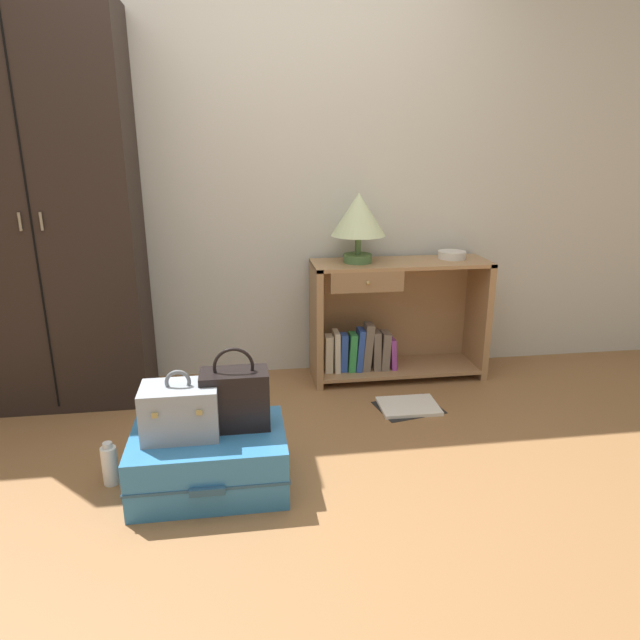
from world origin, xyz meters
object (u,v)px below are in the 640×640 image
at_px(wardrobe, 45,216).
at_px(suitcase_large, 210,460).
at_px(bowl, 452,255).
at_px(bookshelf, 390,321).
at_px(train_case, 180,411).
at_px(open_book_on_floor, 409,406).
at_px(bottle, 110,465).
at_px(table_lamp, 359,217).
at_px(handbag, 235,398).

relative_size(wardrobe, suitcase_large, 3.21).
relative_size(wardrobe, bowl, 12.42).
distance_m(bookshelf, train_case, 1.62).
distance_m(bookshelf, open_book_on_floor, 0.60).
distance_m(suitcase_large, bottle, 0.44).
relative_size(table_lamp, open_book_on_floor, 1.05).
bearing_deg(bowl, bookshelf, -176.77).
distance_m(suitcase_large, handbag, 0.29).
xyz_separation_m(bookshelf, table_lamp, (-0.22, -0.01, 0.65)).
height_order(wardrobe, suitcase_large, wardrobe).
bearing_deg(handbag, bookshelf, 47.54).
bearing_deg(wardrobe, suitcase_large, -50.88).
bearing_deg(suitcase_large, open_book_on_floor, 29.85).
bearing_deg(open_book_on_floor, bottle, -160.60).
height_order(table_lamp, bowl, table_lamp).
height_order(bowl, suitcase_large, bowl).
bearing_deg(handbag, bowl, 38.62).
relative_size(handbag, bottle, 1.82).
bearing_deg(table_lamp, wardrobe, -178.28).
xyz_separation_m(bookshelf, bowl, (0.38, 0.02, 0.41)).
bearing_deg(train_case, suitcase_large, -1.12).
bearing_deg(bowl, handbag, -141.38).
distance_m(table_lamp, train_case, 1.60).
bearing_deg(wardrobe, bottle, -66.56).
xyz_separation_m(bookshelf, train_case, (-1.19, -1.10, 0.01)).
xyz_separation_m(wardrobe, bowl, (2.31, 0.08, -0.29)).
bearing_deg(bowl, suitcase_large, -142.54).
bearing_deg(handbag, suitcase_large, -158.15).
relative_size(bowl, handbag, 0.47).
bearing_deg(suitcase_large, bookshelf, 45.45).
xyz_separation_m(table_lamp, train_case, (-0.97, -1.09, -0.64)).
relative_size(bookshelf, open_book_on_floor, 2.77).
xyz_separation_m(bookshelf, bottle, (-1.52, -1.02, -0.27)).
distance_m(bookshelf, bottle, 1.85).
height_order(table_lamp, open_book_on_floor, table_lamp).
bearing_deg(train_case, open_book_on_floor, 27.50).
height_order(wardrobe, bottle, wardrobe).
relative_size(bowl, bottle, 0.86).
relative_size(train_case, open_book_on_floor, 0.81).
bearing_deg(wardrobe, bowl, 2.03).
bearing_deg(table_lamp, handbag, -125.56).
bearing_deg(bottle, handbag, -3.88).
bearing_deg(bowl, table_lamp, -177.09).
xyz_separation_m(bowl, handbag, (-1.35, -1.08, -0.38)).
bearing_deg(table_lamp, bottle, -142.23).
distance_m(train_case, open_book_on_floor, 1.38).
bearing_deg(open_book_on_floor, handbag, -149.22).
xyz_separation_m(wardrobe, bottle, (0.41, -0.96, -0.97)).
height_order(train_case, bottle, train_case).
xyz_separation_m(bookshelf, open_book_on_floor, (-0.01, -0.49, -0.35)).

